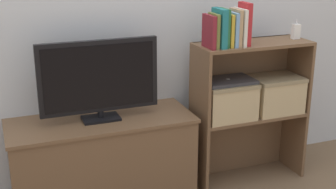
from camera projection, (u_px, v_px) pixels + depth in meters
name	position (u px, v px, depth m)	size (l,w,h in m)	color
tv_stand	(103.00, 160.00, 2.87)	(1.11, 0.44, 0.54)	brown
tv	(99.00, 78.00, 2.70)	(0.70, 0.14, 0.48)	black
bookshelf_lower_tier	(244.00, 135.00, 3.18)	(0.74, 0.29, 0.46)	brown
bookshelf_upper_tier	(247.00, 68.00, 3.03)	(0.74, 0.29, 0.48)	brown
book_maroon	(209.00, 32.00, 2.75)	(0.02, 0.15, 0.20)	maroon
book_olive	(214.00, 31.00, 2.76)	(0.02, 0.13, 0.20)	olive
book_teal	(219.00, 28.00, 2.77)	(0.04, 0.15, 0.23)	#1E7075
book_forest	(224.00, 28.00, 2.78)	(0.02, 0.12, 0.23)	#286638
book_mustard	(228.00, 30.00, 2.79)	(0.02, 0.13, 0.20)	gold
book_skyblue	(232.00, 29.00, 2.80)	(0.02, 0.14, 0.21)	#709ECC
book_tan	(236.00, 28.00, 2.80)	(0.02, 0.14, 0.22)	tan
book_ivory	(240.00, 27.00, 2.81)	(0.02, 0.15, 0.22)	silver
book_crimson	(245.00, 24.00, 2.82)	(0.03, 0.12, 0.26)	#B22328
baby_monitor	(296.00, 31.00, 3.02)	(0.05, 0.04, 0.13)	white
storage_basket_left	(227.00, 99.00, 2.96)	(0.33, 0.26, 0.24)	tan
storage_basket_right	(275.00, 92.00, 3.08)	(0.33, 0.26, 0.24)	tan
laptop	(228.00, 81.00, 2.93)	(0.32, 0.22, 0.02)	#2D2D33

